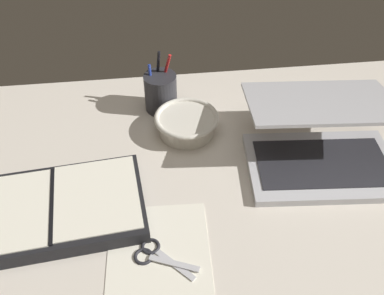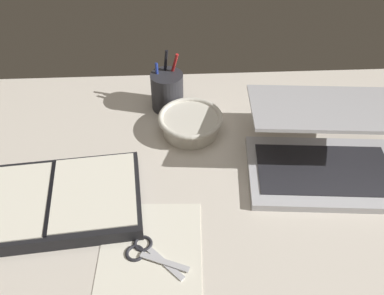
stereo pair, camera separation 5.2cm
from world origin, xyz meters
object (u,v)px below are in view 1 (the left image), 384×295
object	(u,v)px
pen_cup	(161,92)
scissors	(154,255)
laptop	(322,143)
planner	(54,210)
bowl	(187,123)

from	to	relation	value
pen_cup	scissors	bearing A→B (deg)	-95.75
pen_cup	laptop	bearing A→B (deg)	-34.64
pen_cup	planner	world-z (taller)	pen_cup
laptop	planner	distance (cm)	62.54
bowl	planner	xyz separation A→B (cm)	(-31.08, -23.79, -1.26)
planner	scissors	distance (cm)	24.13
planner	scissors	xyz separation A→B (cm)	(20.48, -12.69, -1.45)
pen_cup	planner	distance (cm)	43.28
laptop	scissors	xyz separation A→B (cm)	(-41.20, -22.49, -4.83)
scissors	bowl	bearing A→B (deg)	108.59
planner	bowl	bearing A→B (deg)	32.06
laptop	planner	xyz separation A→B (cm)	(-61.67, -9.80, -3.39)
laptop	planner	bearing A→B (deg)	-166.26
planner	laptop	bearing A→B (deg)	3.66
pen_cup	planner	bearing A→B (deg)	-125.87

